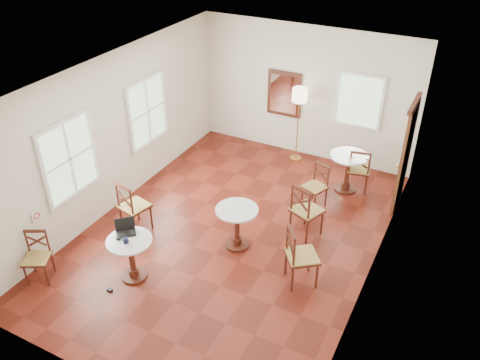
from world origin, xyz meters
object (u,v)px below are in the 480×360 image
(cafe_table_mid, at_px, (237,223))
(navy_mug, at_px, (126,240))
(chair_mid_a, at_px, (306,210))
(floor_lamp, at_px, (299,100))
(chair_near_b, at_px, (37,257))
(laptop, at_px, (125,229))
(chair_back_a, at_px, (359,169))
(cafe_table_near, at_px, (131,254))
(chair_mid_b, at_px, (300,256))
(chair_back_b, at_px, (316,186))
(cafe_table_back, at_px, (348,169))
(chair_near_a, at_px, (133,206))
(power_adapter, at_px, (110,290))
(mouse, at_px, (118,239))
(water_glass, at_px, (132,233))

(cafe_table_mid, bearing_deg, navy_mug, -125.81)
(chair_mid_a, bearing_deg, navy_mug, 70.39)
(floor_lamp, distance_m, navy_mug, 5.09)
(chair_near_b, distance_m, laptop, 1.49)
(chair_back_a, height_order, floor_lamp, floor_lamp)
(cafe_table_near, relative_size, navy_mug, 6.54)
(chair_mid_b, distance_m, chair_back_b, 2.23)
(cafe_table_back, bearing_deg, floor_lamp, 151.87)
(cafe_table_mid, distance_m, chair_mid_a, 1.27)
(chair_near_a, relative_size, chair_mid_a, 0.97)
(chair_near_a, xyz_separation_m, chair_mid_b, (3.20, 0.09, 0.01))
(chair_mid_a, distance_m, laptop, 3.16)
(chair_near_b, relative_size, laptop, 2.20)
(power_adapter, bearing_deg, cafe_table_back, 61.81)
(chair_near_a, distance_m, chair_back_a, 4.57)
(chair_near_a, relative_size, mouse, 11.01)
(chair_near_b, distance_m, water_glass, 1.58)
(cafe_table_back, height_order, mouse, cafe_table_back)
(laptop, bearing_deg, mouse, -127.58)
(navy_mug, bearing_deg, chair_mid_b, 26.54)
(chair_near_a, distance_m, chair_mid_a, 3.12)
(chair_near_a, height_order, laptop, chair_near_a)
(chair_back_b, xyz_separation_m, floor_lamp, (-1.02, 1.58, 1.02))
(chair_near_a, height_order, chair_near_b, chair_near_a)
(chair_near_a, bearing_deg, floor_lamp, -100.27)
(chair_mid_b, bearing_deg, chair_near_a, 54.25)
(chair_back_b, bearing_deg, chair_back_a, 78.95)
(chair_mid_a, xyz_separation_m, floor_lamp, (-1.19, 2.56, 0.93))
(chair_back_a, distance_m, laptop, 4.91)
(chair_near_b, xyz_separation_m, mouse, (1.18, 0.63, 0.35))
(cafe_table_mid, bearing_deg, power_adapter, -123.46)
(chair_mid_b, distance_m, laptop, 2.81)
(chair_back_a, bearing_deg, chair_near_b, 39.90)
(cafe_table_back, xyz_separation_m, chair_near_a, (-3.07, -3.09, 0.00))
(power_adapter, bearing_deg, chair_near_a, 112.25)
(chair_mid_b, bearing_deg, cafe_table_near, 77.66)
(chair_back_b, height_order, power_adapter, chair_back_b)
(cafe_table_near, xyz_separation_m, chair_near_a, (-0.76, 1.05, 0.04))
(chair_back_a, bearing_deg, chair_near_a, 32.10)
(chair_mid_b, height_order, floor_lamp, floor_lamp)
(chair_mid_a, relative_size, chair_back_a, 1.09)
(cafe_table_mid, bearing_deg, chair_near_b, -138.32)
(chair_near_a, distance_m, water_glass, 1.22)
(water_glass, bearing_deg, mouse, -124.02)
(cafe_table_back, distance_m, water_glass, 4.66)
(chair_mid_a, height_order, laptop, chair_mid_a)
(water_glass, relative_size, power_adapter, 1.01)
(laptop, xyz_separation_m, water_glass, (0.15, -0.03, -0.01))
(cafe_table_back, height_order, chair_mid_b, chair_mid_b)
(chair_near_b, bearing_deg, chair_mid_b, -2.18)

